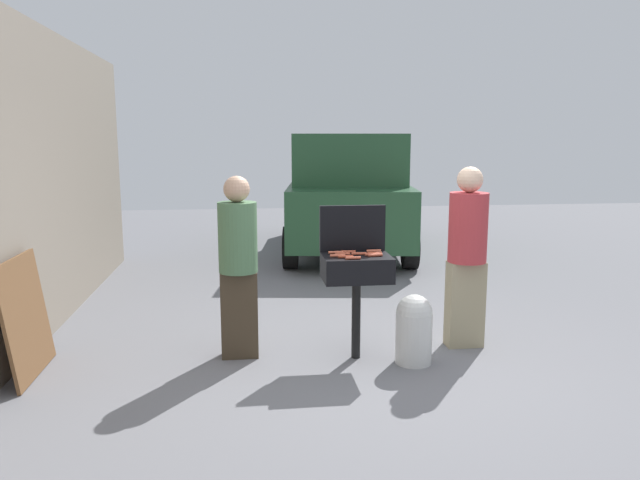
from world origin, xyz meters
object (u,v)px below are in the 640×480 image
object	(u,v)px
person_right	(467,251)
bbq_grill	(357,272)
hot_dog_3	(338,256)
hot_dog_7	(375,253)
hot_dog_10	(336,252)
hot_dog_0	(374,251)
leaning_board	(26,317)
hot_dog_2	(343,254)
hot_dog_6	(375,255)
hot_dog_5	(372,254)
hot_dog_9	(348,252)
propane_tank	(414,328)
hot_dog_4	(353,258)
hot_dog_8	(346,257)
hot_dog_1	(359,254)
parked_minivan	(347,192)
person_left	(238,261)

from	to	relation	value
person_right	bbq_grill	bearing A→B (deg)	-5.67
person_right	hot_dog_3	bearing A→B (deg)	-4.83
hot_dog_7	hot_dog_10	world-z (taller)	same
hot_dog_0	leaning_board	bearing A→B (deg)	-176.50
hot_dog_2	hot_dog_6	bearing A→B (deg)	-18.39
hot_dog_2	hot_dog_5	world-z (taller)	same
person_right	hot_dog_9	bearing A→B (deg)	-12.10
hot_dog_3	propane_tank	world-z (taller)	hot_dog_3
hot_dog_3	hot_dog_9	world-z (taller)	same
hot_dog_10	propane_tank	distance (m)	0.95
hot_dog_4	hot_dog_9	size ratio (longest dim) A/B	1.00
hot_dog_8	hot_dog_9	xyz separation A→B (m)	(0.06, 0.22, 0.00)
hot_dog_1	propane_tank	xyz separation A→B (m)	(0.46, -0.21, -0.63)
hot_dog_3	bbq_grill	bearing A→B (deg)	15.60
parked_minivan	hot_dog_1	bearing A→B (deg)	89.12
hot_dog_4	person_right	xyz separation A→B (m)	(1.14, 0.35, -0.03)
hot_dog_1	hot_dog_3	xyz separation A→B (m)	(-0.20, -0.07, 0.00)
hot_dog_5	hot_dog_0	bearing A→B (deg)	73.48
hot_dog_2	hot_dog_3	size ratio (longest dim) A/B	1.00
hot_dog_2	hot_dog_5	xyz separation A→B (m)	(0.25, -0.06, 0.00)
person_right	hot_dog_4	bearing A→B (deg)	1.64
bbq_grill	parked_minivan	distance (m)	5.26
bbq_grill	parked_minivan	bearing A→B (deg)	81.17
hot_dog_4	hot_dog_10	xyz separation A→B (m)	(-0.11, 0.27, 0.00)
hot_dog_4	hot_dog_6	size ratio (longest dim) A/B	1.00
hot_dog_0	hot_dog_4	xyz separation A→B (m)	(-0.24, -0.30, 0.00)
propane_tank	leaning_board	xyz separation A→B (m)	(-3.27, 0.14, 0.18)
propane_tank	hot_dog_3	bearing A→B (deg)	168.04
hot_dog_4	parked_minivan	xyz separation A→B (m)	(0.87, 5.36, 0.07)
hot_dog_5	person_right	size ratio (longest dim) A/B	0.08
hot_dog_2	bbq_grill	bearing A→B (deg)	-11.28
person_right	leaning_board	bearing A→B (deg)	-11.95
person_right	hot_dog_8	bearing A→B (deg)	-2.02
propane_tank	hot_dog_9	bearing A→B (deg)	149.94
bbq_grill	hot_dog_6	distance (m)	0.23
hot_dog_0	hot_dog_5	xyz separation A→B (m)	(-0.05, -0.16, 0.00)
bbq_grill	hot_dog_6	size ratio (longest dim) A/B	7.22
hot_dog_6	person_left	world-z (taller)	person_left
hot_dog_6	parked_minivan	world-z (taller)	parked_minivan
hot_dog_10	hot_dog_5	bearing A→B (deg)	-23.86
hot_dog_1	hot_dog_6	size ratio (longest dim) A/B	1.00
hot_dog_2	hot_dog_9	size ratio (longest dim) A/B	1.00
hot_dog_7	person_left	size ratio (longest dim) A/B	0.08
hot_dog_3	hot_dog_7	distance (m)	0.35
bbq_grill	hot_dog_3	distance (m)	0.24
hot_dog_6	person_left	distance (m)	1.21
hot_dog_10	person_left	size ratio (longest dim) A/B	0.08
hot_dog_2	propane_tank	bearing A→B (deg)	-19.55
hot_dog_0	person_left	bearing A→B (deg)	178.66
bbq_grill	person_left	world-z (taller)	person_left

